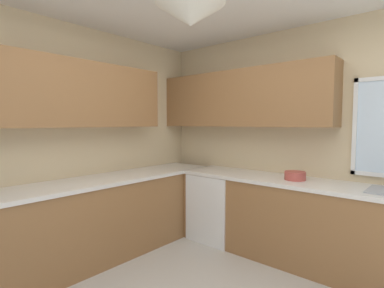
{
  "coord_description": "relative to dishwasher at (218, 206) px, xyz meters",
  "views": [
    {
      "loc": [
        1.24,
        -1.42,
        1.49
      ],
      "look_at": [
        -0.69,
        0.81,
        1.28
      ],
      "focal_mm": 27.53,
      "sensor_mm": 36.0,
      "label": 1
    }
  ],
  "objects": [
    {
      "name": "bowl",
      "position": [
        0.99,
        0.03,
        0.51
      ],
      "size": [
        0.22,
        0.22,
        0.09
      ],
      "primitive_type": "cylinder",
      "color": "#B74C42",
      "rests_on": "counter_run_back"
    },
    {
      "name": "room_shell",
      "position": [
        0.16,
        -1.02,
        1.43
      ],
      "size": [
        3.96,
        4.07,
        2.65
      ],
      "color": "beige",
      "rests_on": "ground_plane"
    },
    {
      "name": "counter_run_back",
      "position": [
        1.16,
        0.03,
        0.02
      ],
      "size": [
        3.05,
        0.65,
        0.88
      ],
      "color": "olive",
      "rests_on": "ground_plane"
    },
    {
      "name": "counter_run_left",
      "position": [
        -0.66,
        -1.64,
        0.02
      ],
      "size": [
        0.65,
        3.68,
        0.88
      ],
      "color": "olive",
      "rests_on": "ground_plane"
    },
    {
      "name": "dishwasher",
      "position": [
        0.0,
        0.0,
        0.0
      ],
      "size": [
        0.6,
        0.6,
        0.84
      ],
      "primitive_type": "cube",
      "color": "white",
      "rests_on": "ground_plane"
    }
  ]
}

